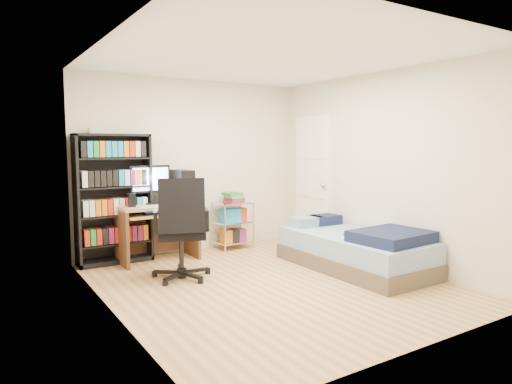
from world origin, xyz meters
TOP-DOWN VIEW (x-y plane):
  - room at (0.00, 0.00)m, footprint 3.58×4.08m
  - media_shelf at (-1.23, 1.84)m, footprint 0.96×0.32m
  - computer_desk at (-0.61, 1.69)m, footprint 1.02×0.59m
  - office_chair at (-0.78, 0.68)m, footprint 0.91×0.91m
  - wire_cart at (0.51, 1.75)m, footprint 0.55×0.41m
  - bed at (1.24, -0.09)m, footprint 0.99×1.98m
  - door at (1.72, 1.35)m, footprint 0.12×0.80m

SIDE VIEW (x-z plane):
  - bed at x=1.24m, z-range -0.03..0.53m
  - office_chair at x=-0.78m, z-range -0.22..0.98m
  - wire_cart at x=0.51m, z-range 0.13..0.99m
  - computer_desk at x=-0.61m, z-range 0.05..1.33m
  - media_shelf at x=-1.23m, z-range -0.01..1.76m
  - door at x=1.72m, z-range 0.00..2.00m
  - room at x=0.00m, z-range -0.04..2.54m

